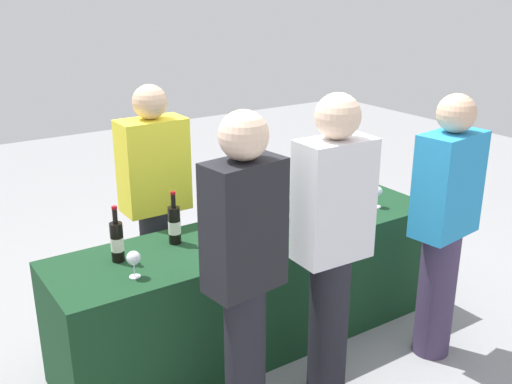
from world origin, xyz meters
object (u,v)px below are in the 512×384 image
(wine_bottle_3, at_px, (271,199))
(wine_glass_5, at_px, (377,192))
(wine_bottle_6, at_px, (333,186))
(guest_0, at_px, (244,269))
(guest_2, at_px, (444,222))
(wine_bottle_1, at_px, (174,225))
(guest_1, at_px, (332,241))
(wine_bottle_0, at_px, (117,241))
(wine_glass_0, at_px, (134,259))
(wine_glass_2, at_px, (284,217))
(wine_bottle_5, at_px, (331,190))
(wine_bottle_4, at_px, (299,194))
(wine_bottle_2, at_px, (247,210))
(wine_glass_4, at_px, (335,205))
(wine_glass_1, at_px, (244,228))
(wine_glass_3, at_px, (312,214))
(server_pouring, at_px, (155,200))

(wine_bottle_3, distance_m, wine_glass_5, 0.72)
(wine_bottle_6, relative_size, guest_0, 0.19)
(wine_glass_5, relative_size, guest_2, 0.09)
(wine_bottle_1, height_order, guest_1, guest_1)
(wine_bottle_0, xyz_separation_m, wine_glass_0, (-0.00, -0.22, -0.01))
(wine_glass_2, height_order, guest_1, guest_1)
(guest_1, bearing_deg, wine_bottle_5, 51.78)
(wine_bottle_5, relative_size, guest_0, 0.20)
(wine_bottle_4, height_order, wine_glass_0, wine_bottle_4)
(wine_bottle_2, relative_size, guest_1, 0.18)
(wine_bottle_0, xyz_separation_m, guest_2, (1.66, -0.78, 0.00))
(wine_bottle_2, xyz_separation_m, wine_glass_5, (0.90, -0.19, -0.00))
(wine_bottle_1, distance_m, wine_glass_5, 1.38)
(wine_bottle_1, bearing_deg, wine_glass_4, -13.42)
(wine_glass_4, bearing_deg, guest_0, -152.13)
(wine_glass_1, bearing_deg, wine_bottle_3, 35.34)
(wine_glass_2, relative_size, wine_glass_3, 1.05)
(wine_bottle_0, xyz_separation_m, wine_glass_3, (1.12, -0.24, -0.01))
(wine_bottle_0, distance_m, guest_2, 1.83)
(wine_bottle_5, height_order, guest_1, guest_1)
(wine_bottle_1, distance_m, guest_0, 0.78)
(wine_glass_1, distance_m, wine_glass_5, 1.05)
(wine_glass_2, bearing_deg, wine_bottle_0, 168.77)
(wine_glass_2, distance_m, guest_1, 0.54)
(wine_glass_5, height_order, server_pouring, server_pouring)
(wine_bottle_2, relative_size, wine_glass_5, 2.15)
(wine_bottle_3, bearing_deg, wine_glass_4, -40.65)
(wine_glass_5, height_order, guest_0, guest_0)
(wine_glass_3, distance_m, guest_1, 0.55)
(guest_0, bearing_deg, wine_bottle_0, 107.27)
(server_pouring, distance_m, guest_1, 1.30)
(wine_glass_3, bearing_deg, wine_bottle_6, 35.76)
(wine_glass_2, relative_size, wine_glass_5, 1.02)
(wine_bottle_2, height_order, wine_glass_3, wine_bottle_2)
(wine_glass_5, bearing_deg, wine_glass_3, -174.08)
(wine_bottle_1, xyz_separation_m, wine_bottle_5, (1.10, -0.06, 0.01))
(wine_glass_0, bearing_deg, wine_bottle_3, 15.62)
(wine_bottle_3, xyz_separation_m, wine_glass_2, (-0.08, -0.26, -0.01))
(server_pouring, relative_size, guest_2, 0.99)
(wine_bottle_0, distance_m, wine_glass_5, 1.73)
(wine_bottle_3, height_order, wine_glass_2, wine_bottle_3)
(wine_bottle_0, relative_size, server_pouring, 0.20)
(wine_bottle_4, bearing_deg, wine_bottle_5, -18.07)
(wine_bottle_2, xyz_separation_m, server_pouring, (-0.37, 0.50, -0.01))
(wine_bottle_1, relative_size, wine_glass_4, 2.24)
(wine_bottle_3, distance_m, wine_glass_0, 1.08)
(wine_bottle_0, height_order, guest_1, guest_1)
(wine_bottle_5, bearing_deg, wine_bottle_0, 179.17)
(wine_bottle_0, height_order, wine_bottle_1, same)
(guest_0, bearing_deg, wine_bottle_4, 33.32)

